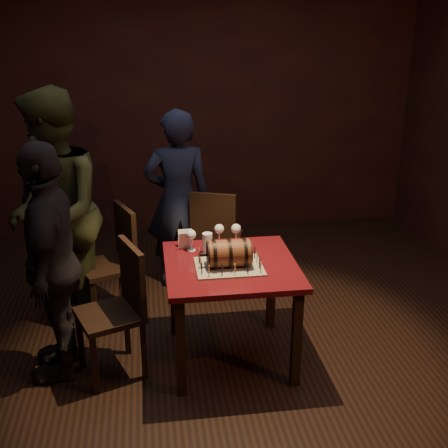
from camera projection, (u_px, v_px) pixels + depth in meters
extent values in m
plane|color=black|center=(219.00, 343.00, 4.28)|extent=(5.00, 5.00, 0.00)
cube|color=black|center=(189.00, 107.00, 6.10)|extent=(5.00, 0.04, 2.80)
cube|color=black|center=(343.00, 406.00, 1.46)|extent=(5.00, 0.04, 2.80)
cube|color=#480C12|center=(231.00, 266.00, 3.85)|extent=(0.90, 0.90, 0.04)
cube|color=black|center=(181.00, 348.00, 3.58)|extent=(0.06, 0.06, 0.71)
cube|color=black|center=(296.00, 339.00, 3.68)|extent=(0.06, 0.06, 0.71)
cube|color=black|center=(174.00, 293.00, 4.29)|extent=(0.06, 0.06, 0.71)
cube|color=black|center=(271.00, 286.00, 4.38)|extent=(0.06, 0.06, 0.71)
cube|color=gray|center=(229.00, 267.00, 3.78)|extent=(0.45, 0.35, 0.01)
cylinder|color=brown|center=(229.00, 253.00, 3.75)|extent=(0.28, 0.18, 0.18)
cylinder|color=black|center=(214.00, 254.00, 3.73)|extent=(0.02, 0.20, 0.20)
cylinder|color=black|center=(229.00, 253.00, 3.75)|extent=(0.02, 0.20, 0.20)
cylinder|color=black|center=(244.00, 252.00, 3.76)|extent=(0.02, 0.20, 0.20)
cylinder|color=black|center=(208.00, 254.00, 3.73)|extent=(0.01, 0.18, 0.18)
cylinder|color=black|center=(250.00, 252.00, 3.76)|extent=(0.01, 0.18, 0.18)
cylinder|color=black|center=(205.00, 255.00, 3.72)|extent=(0.04, 0.02, 0.02)
sphere|color=black|center=(202.00, 255.00, 3.72)|extent=(0.03, 0.03, 0.03)
cylinder|color=#F5D892|center=(209.00, 271.00, 3.61)|extent=(0.01, 0.01, 0.08)
cylinder|color=black|center=(209.00, 265.00, 3.59)|extent=(0.00, 0.00, 0.01)
cylinder|color=black|center=(222.00, 270.00, 3.62)|extent=(0.01, 0.01, 0.08)
cylinder|color=black|center=(222.00, 264.00, 3.61)|extent=(0.00, 0.00, 0.01)
cylinder|color=#F5D892|center=(235.00, 269.00, 3.63)|extent=(0.01, 0.01, 0.08)
cylinder|color=black|center=(235.00, 263.00, 3.62)|extent=(0.00, 0.00, 0.01)
cylinder|color=black|center=(248.00, 269.00, 3.64)|extent=(0.01, 0.01, 0.08)
cylinder|color=black|center=(248.00, 262.00, 3.63)|extent=(0.00, 0.00, 0.01)
cylinder|color=#F5D892|center=(261.00, 268.00, 3.65)|extent=(0.01, 0.01, 0.08)
cylinder|color=black|center=(261.00, 261.00, 3.64)|extent=(0.00, 0.00, 0.01)
cylinder|color=black|center=(260.00, 263.00, 3.73)|extent=(0.01, 0.01, 0.08)
cylinder|color=black|center=(260.00, 257.00, 3.71)|extent=(0.00, 0.00, 0.01)
cylinder|color=#F5D892|center=(257.00, 258.00, 3.81)|extent=(0.01, 0.01, 0.08)
cylinder|color=black|center=(257.00, 252.00, 3.79)|extent=(0.00, 0.00, 0.01)
cylinder|color=black|center=(255.00, 253.00, 3.88)|extent=(0.01, 0.01, 0.08)
cylinder|color=black|center=(255.00, 247.00, 3.87)|extent=(0.00, 0.00, 0.01)
cylinder|color=#F5D892|center=(248.00, 251.00, 3.92)|extent=(0.01, 0.01, 0.08)
cylinder|color=black|center=(248.00, 245.00, 3.90)|extent=(0.00, 0.00, 0.01)
cylinder|color=black|center=(236.00, 251.00, 3.91)|extent=(0.01, 0.01, 0.08)
cylinder|color=black|center=(236.00, 245.00, 3.89)|extent=(0.00, 0.00, 0.01)
cylinder|color=#F5D892|center=(223.00, 252.00, 3.90)|extent=(0.01, 0.01, 0.08)
cylinder|color=black|center=(223.00, 246.00, 3.88)|extent=(0.00, 0.00, 0.01)
cylinder|color=black|center=(211.00, 253.00, 3.89)|extent=(0.01, 0.01, 0.08)
cylinder|color=black|center=(211.00, 247.00, 3.87)|extent=(0.00, 0.00, 0.01)
cylinder|color=#F5D892|center=(199.00, 253.00, 3.87)|extent=(0.01, 0.01, 0.08)
cylinder|color=black|center=(199.00, 247.00, 3.86)|extent=(0.00, 0.00, 0.01)
cylinder|color=black|center=(199.00, 258.00, 3.80)|extent=(0.01, 0.01, 0.08)
cylinder|color=black|center=(199.00, 252.00, 3.79)|extent=(0.00, 0.00, 0.01)
cylinder|color=#F5D892|center=(200.00, 263.00, 3.72)|extent=(0.01, 0.01, 0.08)
cylinder|color=black|center=(200.00, 257.00, 3.71)|extent=(0.00, 0.00, 0.01)
cylinder|color=black|center=(202.00, 269.00, 3.64)|extent=(0.01, 0.01, 0.08)
cylinder|color=black|center=(202.00, 262.00, 3.63)|extent=(0.00, 0.00, 0.01)
cylinder|color=silver|center=(191.00, 250.00, 4.05)|extent=(0.06, 0.06, 0.01)
cylinder|color=silver|center=(191.00, 244.00, 4.03)|extent=(0.01, 0.01, 0.09)
sphere|color=silver|center=(191.00, 235.00, 4.00)|extent=(0.07, 0.07, 0.07)
sphere|color=#591114|center=(191.00, 235.00, 4.01)|extent=(0.05, 0.05, 0.05)
cylinder|color=silver|center=(219.00, 244.00, 4.15)|extent=(0.06, 0.06, 0.01)
cylinder|color=silver|center=(219.00, 238.00, 4.13)|extent=(0.01, 0.01, 0.09)
sphere|color=silver|center=(219.00, 229.00, 4.11)|extent=(0.07, 0.07, 0.07)
cylinder|color=silver|center=(236.00, 244.00, 4.16)|extent=(0.06, 0.06, 0.01)
cylinder|color=silver|center=(236.00, 238.00, 4.14)|extent=(0.01, 0.01, 0.09)
sphere|color=silver|center=(236.00, 229.00, 4.11)|extent=(0.07, 0.07, 0.07)
sphere|color=#BF594C|center=(236.00, 229.00, 4.12)|extent=(0.05, 0.05, 0.05)
cylinder|color=silver|center=(207.00, 243.00, 3.98)|extent=(0.07, 0.07, 0.15)
cylinder|color=#9E5414|center=(207.00, 245.00, 3.99)|extent=(0.06, 0.06, 0.11)
cylinder|color=white|center=(207.00, 237.00, 3.97)|extent=(0.06, 0.06, 0.02)
cube|color=black|center=(217.00, 238.00, 5.06)|extent=(0.51, 0.51, 0.04)
cube|color=black|center=(239.00, 256.00, 5.27)|extent=(0.04, 0.04, 0.43)
cube|color=black|center=(204.00, 253.00, 5.33)|extent=(0.04, 0.04, 0.43)
cube|color=black|center=(232.00, 271.00, 4.96)|extent=(0.04, 0.04, 0.43)
cube|color=black|center=(195.00, 268.00, 5.02)|extent=(0.04, 0.04, 0.43)
cube|color=black|center=(213.00, 219.00, 4.81)|extent=(0.39, 0.17, 0.46)
cube|color=black|center=(106.00, 267.00, 4.50)|extent=(0.52, 0.52, 0.04)
cube|color=black|center=(82.00, 289.00, 4.64)|extent=(0.04, 0.04, 0.43)
cube|color=black|center=(95.00, 307.00, 4.36)|extent=(0.04, 0.04, 0.43)
cube|color=black|center=(121.00, 280.00, 4.80)|extent=(0.04, 0.04, 0.43)
cube|color=black|center=(136.00, 297.00, 4.52)|extent=(0.04, 0.04, 0.43)
cube|color=black|center=(126.00, 234.00, 4.49)|extent=(0.19, 0.39, 0.46)
cube|color=black|center=(109.00, 315.00, 3.78)|extent=(0.52, 0.52, 0.04)
cube|color=black|center=(81.00, 340.00, 3.92)|extent=(0.04, 0.04, 0.43)
cube|color=black|center=(95.00, 365.00, 3.64)|extent=(0.04, 0.04, 0.43)
cube|color=black|center=(127.00, 328.00, 4.07)|extent=(0.04, 0.04, 0.43)
cube|color=black|center=(144.00, 351.00, 3.80)|extent=(0.04, 0.04, 0.43)
cube|color=black|center=(132.00, 276.00, 3.77)|extent=(0.18, 0.39, 0.46)
imported|color=#1A1E34|center=(178.00, 200.00, 4.95)|extent=(0.60, 0.40, 1.61)
imported|color=#373A1D|center=(55.00, 214.00, 4.23)|extent=(0.82, 1.00, 1.88)
imported|color=black|center=(52.00, 263.00, 3.69)|extent=(0.42, 0.97, 1.64)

